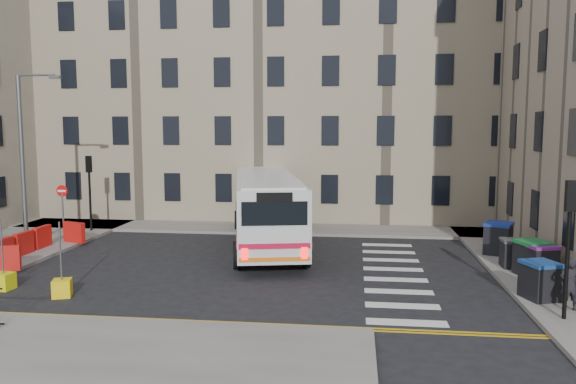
% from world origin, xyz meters
% --- Properties ---
extents(ground, '(120.00, 120.00, 0.00)m').
position_xyz_m(ground, '(0.00, 0.00, 0.00)').
color(ground, black).
rests_on(ground, ground).
extents(pavement_north, '(36.00, 3.20, 0.15)m').
position_xyz_m(pavement_north, '(-6.00, 8.60, 0.07)').
color(pavement_north, slate).
rests_on(pavement_north, ground).
extents(pavement_east, '(2.40, 26.00, 0.15)m').
position_xyz_m(pavement_east, '(9.00, 4.00, 0.07)').
color(pavement_east, slate).
rests_on(pavement_east, ground).
extents(terrace_north, '(38.30, 10.80, 17.20)m').
position_xyz_m(terrace_north, '(-7.00, 15.50, 8.62)').
color(terrace_north, gray).
rests_on(terrace_north, ground).
extents(traffic_light_east, '(0.28, 0.22, 4.10)m').
position_xyz_m(traffic_light_east, '(8.60, -5.50, 2.87)').
color(traffic_light_east, black).
rests_on(traffic_light_east, pavement_east).
extents(traffic_light_nw, '(0.28, 0.22, 4.10)m').
position_xyz_m(traffic_light_nw, '(-12.00, 6.50, 2.87)').
color(traffic_light_nw, black).
rests_on(traffic_light_nw, pavement_west).
extents(streetlamp, '(0.50, 0.22, 8.14)m').
position_xyz_m(streetlamp, '(-13.00, 2.00, 4.34)').
color(streetlamp, '#595B5E').
rests_on(streetlamp, pavement_west).
extents(no_entry_north, '(0.60, 0.08, 3.00)m').
position_xyz_m(no_entry_north, '(-12.50, 4.50, 2.08)').
color(no_entry_north, '#595B5E').
rests_on(no_entry_north, pavement_west).
extents(roadworks_barriers, '(1.66, 6.26, 1.00)m').
position_xyz_m(roadworks_barriers, '(-11.84, 0.50, 0.65)').
color(roadworks_barriers, red).
rests_on(roadworks_barriers, pavement_west).
extents(bus, '(5.40, 12.82, 3.41)m').
position_xyz_m(bus, '(-1.88, 4.35, 1.97)').
color(bus, silver).
rests_on(bus, ground).
extents(wheelie_bin_a, '(1.30, 1.39, 1.25)m').
position_xyz_m(wheelie_bin_a, '(8.50, -3.56, 0.78)').
color(wheelie_bin_a, black).
rests_on(wheelie_bin_a, pavement_east).
extents(wheelie_bin_b, '(1.28, 1.39, 1.29)m').
position_xyz_m(wheelie_bin_b, '(9.30, -0.86, 0.80)').
color(wheelie_bin_b, black).
rests_on(wheelie_bin_b, pavement_east).
extents(wheelie_bin_c, '(1.41, 1.50, 1.33)m').
position_xyz_m(wheelie_bin_c, '(9.18, -0.51, 0.82)').
color(wheelie_bin_c, black).
rests_on(wheelie_bin_c, pavement_east).
extents(wheelie_bin_d, '(0.92, 1.05, 1.14)m').
position_xyz_m(wheelie_bin_d, '(8.78, 0.77, 0.72)').
color(wheelie_bin_d, black).
rests_on(wheelie_bin_d, pavement_east).
extents(wheelie_bin_e, '(1.54, 1.63, 1.41)m').
position_xyz_m(wheelie_bin_e, '(8.79, 3.21, 0.86)').
color(wheelie_bin_e, black).
rests_on(wheelie_bin_e, pavement_east).
extents(pedestrian, '(0.61, 0.42, 1.62)m').
position_xyz_m(pedestrian, '(9.04, -4.62, 0.96)').
color(pedestrian, black).
rests_on(pedestrian, pavement_east).
extents(bollard_yellow, '(0.76, 0.76, 0.60)m').
position_xyz_m(bollard_yellow, '(-7.49, -4.79, 0.30)').
color(bollard_yellow, yellow).
rests_on(bollard_yellow, ground).
extents(bollard_chevron, '(0.65, 0.65, 0.60)m').
position_xyz_m(bollard_chevron, '(-10.00, -4.24, 0.30)').
color(bollard_chevron, '#D9D80C').
rests_on(bollard_chevron, ground).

